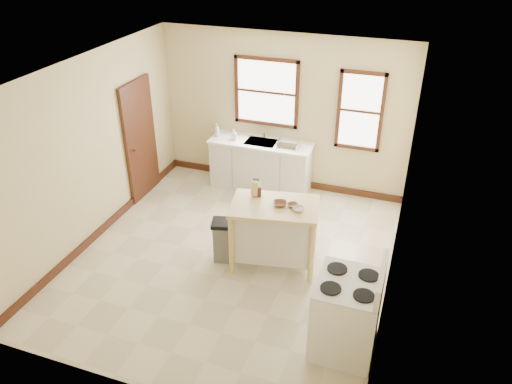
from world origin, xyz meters
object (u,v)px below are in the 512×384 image
soap_bottle_a (217,130)px  pepper_grinder (260,192)px  bowl_a (280,204)px  gas_stove (347,306)px  knife_block (255,189)px  dish_rack (288,144)px  soap_bottle_b (234,135)px  trash_bin (224,240)px  bowl_c (299,209)px  bowl_b (293,205)px  kitchen_island (274,235)px

soap_bottle_a → pepper_grinder: bearing=-47.1°
soap_bottle_a → bowl_a: soap_bottle_a is taller
gas_stove → knife_block: bearing=138.5°
knife_block → pepper_grinder: knife_block is taller
dish_rack → soap_bottle_b: bearing=-179.1°
bowl_a → trash_bin: size_ratio=0.29×
soap_bottle_b → bowl_c: (1.76, -2.09, -0.00)m
bowl_c → gas_stove: bearing=-53.1°
soap_bottle_a → soap_bottle_b: bearing=0.7°
bowl_b → gas_stove: 1.70m
bowl_a → pepper_grinder: bearing=159.0°
bowl_b → gas_stove: bearing=-51.9°
dish_rack → bowl_a: size_ratio=1.93×
dish_rack → trash_bin: (-0.31, -2.22, -0.64)m
trash_bin → gas_stove: size_ratio=0.54×
kitchen_island → bowl_a: bearing=2.9°
pepper_grinder → bowl_a: 0.36m
soap_bottle_a → gas_stove: gas_stove is taller
bowl_b → soap_bottle_b: bearing=129.6°
bowl_a → trash_bin: (-0.78, -0.17, -0.68)m
kitchen_island → pepper_grinder: size_ratio=8.07×
dish_rack → bowl_a: (0.47, -2.05, 0.05)m
trash_bin → soap_bottle_a: bearing=100.2°
soap_bottle_b → pepper_grinder: pepper_grinder is taller
soap_bottle_b → gas_stove: (2.68, -3.31, -0.40)m
soap_bottle_b → kitchen_island: soap_bottle_b is taller
soap_bottle_b → trash_bin: soap_bottle_b is taller
knife_block → bowl_a: knife_block is taller
dish_rack → bowl_a: bearing=-77.1°
soap_bottle_a → bowl_c: soap_bottle_a is taller
kitchen_island → bowl_c: bearing=-16.3°
dish_rack → knife_block: 1.90m
soap_bottle_b → knife_block: size_ratio=0.95×
dish_rack → kitchen_island: dish_rack is taller
soap_bottle_b → trash_bin: 2.41m
knife_block → gas_stove: 2.20m
pepper_grinder → soap_bottle_b: bearing=121.0°
pepper_grinder → bowl_a: pepper_grinder is taller
kitchen_island → bowl_c: bowl_c is taller
kitchen_island → knife_block: 0.71m
soap_bottle_a → knife_block: (1.41, -1.91, 0.05)m
knife_block → bowl_c: (0.69, -0.20, -0.08)m
pepper_grinder → bowl_b: size_ratio=1.01×
soap_bottle_b → trash_bin: bearing=-85.8°
soap_bottle_a → bowl_b: soap_bottle_a is taller
pepper_grinder → bowl_b: (0.51, -0.10, -0.06)m
soap_bottle_b → bowl_a: bearing=-67.4°
gas_stove → pepper_grinder: bearing=137.6°
pepper_grinder → bowl_c: size_ratio=0.94×
soap_bottle_a → knife_block: 2.37m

